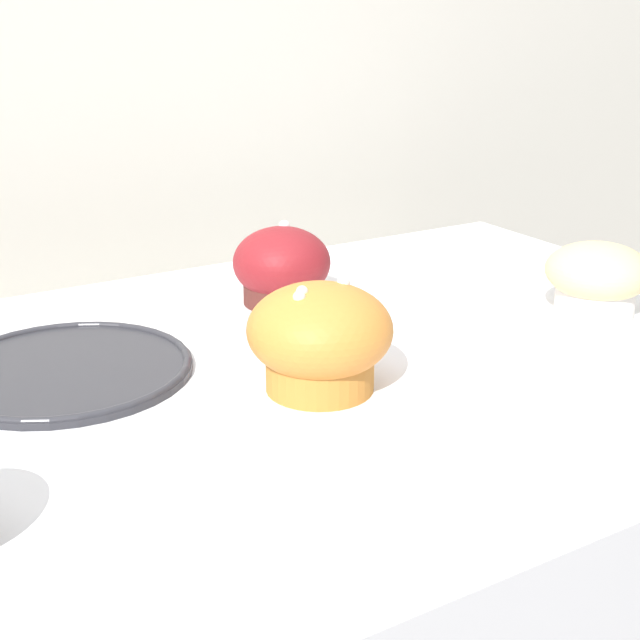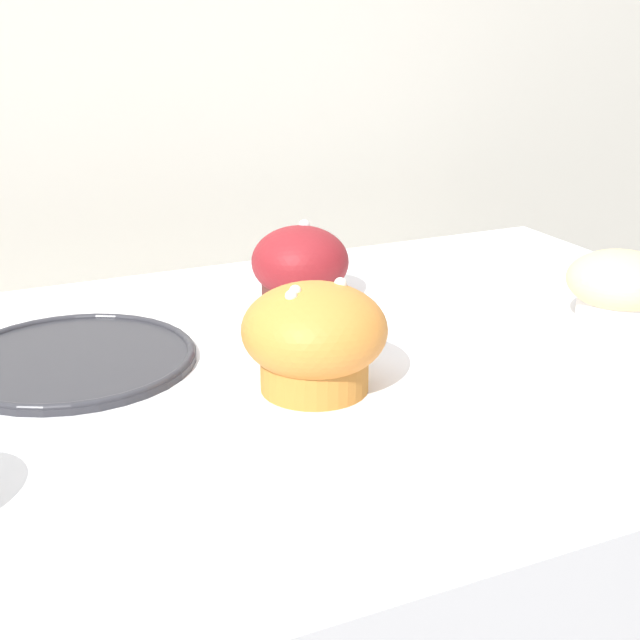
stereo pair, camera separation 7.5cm
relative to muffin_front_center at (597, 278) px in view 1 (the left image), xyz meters
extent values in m
cube|color=beige|center=(-0.34, 0.64, -0.04)|extent=(3.20, 0.10, 1.80)
cylinder|color=white|center=(0.00, 0.00, -0.02)|extent=(0.08, 0.08, 0.05)
ellipsoid|color=#E2C58A|center=(0.00, 0.00, 0.01)|extent=(0.10, 0.10, 0.06)
cylinder|color=#CC8033|center=(-0.33, -0.01, -0.01)|extent=(0.09, 0.09, 0.05)
ellipsoid|color=orange|center=(-0.33, -0.01, 0.01)|extent=(0.12, 0.12, 0.07)
sphere|color=white|center=(-0.31, -0.01, 0.05)|extent=(0.01, 0.01, 0.01)
sphere|color=white|center=(-0.35, -0.02, 0.05)|extent=(0.01, 0.01, 0.01)
sphere|color=white|center=(-0.35, -0.02, 0.05)|extent=(0.01, 0.01, 0.01)
cylinder|color=#53241F|center=(-0.25, 0.19, -0.02)|extent=(0.08, 0.08, 0.04)
ellipsoid|color=maroon|center=(-0.25, 0.19, 0.01)|extent=(0.10, 0.10, 0.07)
sphere|color=white|center=(-0.24, 0.21, 0.04)|extent=(0.01, 0.01, 0.01)
cylinder|color=#2D2D33|center=(-0.50, 0.12, -0.04)|extent=(0.21, 0.21, 0.01)
torus|color=#2D2D33|center=(-0.50, 0.12, -0.03)|extent=(0.21, 0.21, 0.01)
camera|label=1|loc=(-0.67, -0.59, 0.27)|focal=50.00mm
camera|label=2|loc=(-0.61, -0.62, 0.27)|focal=50.00mm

